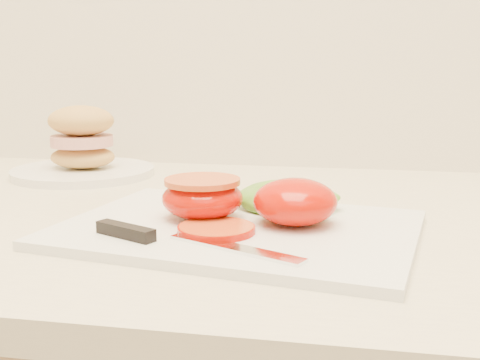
# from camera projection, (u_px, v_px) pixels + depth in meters

# --- Properties ---
(cutting_board) EXTENTS (0.39, 0.31, 0.01)m
(cutting_board) POSITION_uv_depth(u_px,v_px,m) (238.00, 229.00, 0.62)
(cutting_board) COLOR silver
(cutting_board) RESTS_ON counter
(tomato_half_dome) EXTENTS (0.09, 0.09, 0.05)m
(tomato_half_dome) POSITION_uv_depth(u_px,v_px,m) (295.00, 202.00, 0.62)
(tomato_half_dome) COLOR #BD1400
(tomato_half_dome) RESTS_ON cutting_board
(tomato_half_cut) EXTENTS (0.09, 0.09, 0.04)m
(tomato_half_cut) POSITION_uv_depth(u_px,v_px,m) (202.00, 197.00, 0.64)
(tomato_half_cut) COLOR #BD1400
(tomato_half_cut) RESTS_ON cutting_board
(tomato_slice_0) EXTENTS (0.07, 0.07, 0.01)m
(tomato_slice_0) POSITION_uv_depth(u_px,v_px,m) (216.00, 229.00, 0.59)
(tomato_slice_0) COLOR #CF6023
(tomato_slice_0) RESTS_ON cutting_board
(lettuce_leaf_0) EXTENTS (0.12, 0.09, 0.03)m
(lettuce_leaf_0) POSITION_uv_depth(u_px,v_px,m) (287.00, 199.00, 0.68)
(lettuce_leaf_0) COLOR #649F2A
(lettuce_leaf_0) RESTS_ON cutting_board
(knife) EXTENTS (0.21, 0.08, 0.01)m
(knife) POSITION_uv_depth(u_px,v_px,m) (167.00, 237.00, 0.56)
(knife) COLOR silver
(knife) RESTS_ON cutting_board
(sandwich_plate) EXTENTS (0.22, 0.22, 0.11)m
(sandwich_plate) POSITION_uv_depth(u_px,v_px,m) (82.00, 151.00, 0.94)
(sandwich_plate) COLOR white
(sandwich_plate) RESTS_ON counter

